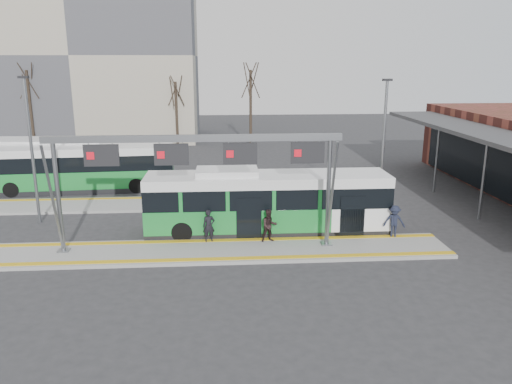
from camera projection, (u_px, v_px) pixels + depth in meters
ground at (208, 253)px, 22.68m from camera, size 120.00×120.00×0.00m
platform_main at (208, 251)px, 22.66m from camera, size 22.00×3.00×0.15m
platform_second at (145, 204)px, 30.10m from camera, size 20.00×3.00×0.15m
tactile_main at (208, 249)px, 22.63m from camera, size 22.00×2.65×0.02m
tactile_second at (147, 198)px, 31.19m from camera, size 20.00×0.35×0.02m
gantry at (198, 159)px, 21.80m from camera, size 13.00×1.68×5.20m
apartment_block at (84, 54)px, 54.11m from camera, size 24.50×12.50×18.40m
hero_bus at (267, 203)px, 25.06m from camera, size 12.09×2.62×3.32m
bg_bus_green at (82, 169)px, 33.19m from camera, size 12.17×3.33×3.01m
bg_bus_blue at (19, 162)px, 35.20m from camera, size 12.24×3.15×3.17m
passenger_a at (209, 226)px, 23.48m from camera, size 0.61×0.44×1.55m
passenger_b at (269, 226)px, 23.49m from camera, size 0.85×0.71×1.56m
passenger_c at (394, 221)px, 24.11m from camera, size 1.14×0.83×1.58m
tree_left at (176, 91)px, 49.55m from camera, size 1.40×1.40×7.33m
tree_mid at (251, 81)px, 49.35m from camera, size 1.40×1.40×8.62m
tree_far at (27, 81)px, 48.62m from camera, size 1.40×1.40×8.61m
lamp_west at (31, 147)px, 25.83m from camera, size 0.50×0.25×7.73m
lamp_east at (383, 145)px, 27.31m from camera, size 0.50×0.25×7.54m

